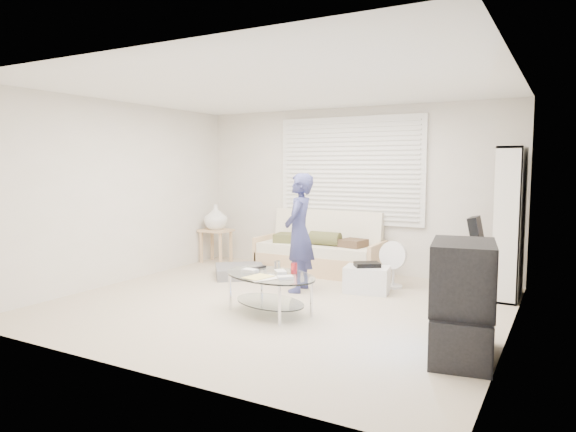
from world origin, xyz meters
The scene contains 13 objects.
ground centered at (0.00, 0.00, 0.00)m, with size 5.00×5.00×0.00m, color #BDAE93.
room_shell centered at (0.00, 0.48, 1.63)m, with size 5.02×4.52×2.51m.
window_blinds centered at (0.00, 2.20, 1.55)m, with size 2.32×0.08×1.62m.
futon_sofa centered at (-0.33, 1.87, 0.31)m, with size 1.91×0.77×0.94m.
grey_floor_pillow centered at (-1.24, 1.04, 0.08)m, with size 0.69×0.69×0.16m, color slate.
side_table centered at (-2.22, 1.78, 0.72)m, with size 0.49×0.40×0.98m.
bookshelf centered at (2.32, 1.65, 0.93)m, with size 0.29×0.78×1.85m.
guitar_case centered at (2.00, 1.62, 0.43)m, with size 0.36×0.36×0.97m.
floor_fan centered at (0.93, 1.48, 0.37)m, with size 0.38×0.25×0.63m.
storage_bin centered at (0.72, 1.05, 0.18)m, with size 0.61×0.48×0.39m.
tv_unit centered at (2.20, -0.67, 0.48)m, with size 0.63×0.98×0.99m.
coffee_table centered at (0.12, -0.36, 0.35)m, with size 1.35×1.06×0.56m.
standing_person centered at (-0.08, 0.70, 0.76)m, with size 0.56×0.37×1.53m, color navy.
Camera 1 is at (2.97, -5.10, 1.62)m, focal length 32.00 mm.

